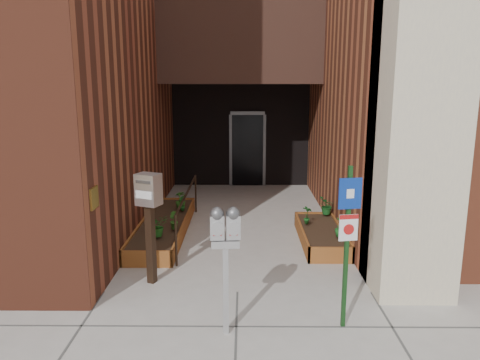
{
  "coord_description": "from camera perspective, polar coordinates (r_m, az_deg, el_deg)",
  "views": [
    {
      "loc": [
        0.09,
        -6.47,
        3.11
      ],
      "look_at": [
        0.02,
        1.8,
        1.33
      ],
      "focal_mm": 35.0,
      "sensor_mm": 36.0,
      "label": 1
    }
  ],
  "objects": [
    {
      "name": "planter_right",
      "position": [
        9.29,
        9.86,
        -6.71
      ],
      "size": [
        0.8,
        2.2,
        0.3
      ],
      "color": "brown",
      "rests_on": "ground"
    },
    {
      "name": "planter_left",
      "position": [
        9.78,
        -9.26,
        -5.72
      ],
      "size": [
        0.9,
        3.6,
        0.3
      ],
      "color": "brown",
      "rests_on": "ground"
    },
    {
      "name": "sign_post",
      "position": [
        5.92,
        13.01,
        -6.05
      ],
      "size": [
        0.29,
        0.09,
        2.1
      ],
      "color": "#153B16",
      "rests_on": "ground"
    },
    {
      "name": "shrub_right_a",
      "position": [
        8.74,
        12.12,
        -5.68
      ],
      "size": [
        0.22,
        0.22,
        0.35
      ],
      "primitive_type": "imported",
      "rotation": [
        0.0,
        0.0,
        1.39
      ],
      "color": "#1B5F1F",
      "rests_on": "planter_right"
    },
    {
      "name": "ground",
      "position": [
        7.18,
        -0.32,
        -13.51
      ],
      "size": [
        80.0,
        80.0,
        0.0
      ],
      "primitive_type": "plane",
      "color": "#9E9991",
      "rests_on": "ground"
    },
    {
      "name": "parking_meter",
      "position": [
        5.64,
        -1.8,
        -6.91
      ],
      "size": [
        0.37,
        0.18,
        1.64
      ],
      "color": "#ACACAF",
      "rests_on": "ground"
    },
    {
      "name": "shrub_left_b",
      "position": [
        9.06,
        -8.11,
        -4.89
      ],
      "size": [
        0.26,
        0.26,
        0.34
      ],
      "primitive_type": "imported",
      "rotation": [
        0.0,
        0.0,
        2.21
      ],
      "color": "#275819",
      "rests_on": "planter_left"
    },
    {
      "name": "shrub_left_a",
      "position": [
        8.7,
        -9.99,
        -5.51
      ],
      "size": [
        0.49,
        0.49,
        0.39
      ],
      "primitive_type": "imported",
      "rotation": [
        0.0,
        0.0,
        0.64
      ],
      "color": "#1F5B1A",
      "rests_on": "planter_left"
    },
    {
      "name": "shrub_right_c",
      "position": [
        10.07,
        10.52,
        -3.13
      ],
      "size": [
        0.45,
        0.45,
        0.37
      ],
      "primitive_type": "imported",
      "rotation": [
        0.0,
        0.0,
        4.28
      ],
      "color": "#164F1B",
      "rests_on": "planter_right"
    },
    {
      "name": "handrail",
      "position": [
        9.49,
        -6.46,
        -2.33
      ],
      "size": [
        0.04,
        3.34,
        0.9
      ],
      "color": "black",
      "rests_on": "ground"
    },
    {
      "name": "architecture",
      "position": [
        13.5,
        -0.74,
        20.14
      ],
      "size": [
        20.0,
        14.6,
        10.0
      ],
      "color": "brown",
      "rests_on": "ground"
    },
    {
      "name": "shrub_left_d",
      "position": [
        10.26,
        -7.06,
        -2.79
      ],
      "size": [
        0.25,
        0.25,
        0.35
      ],
      "primitive_type": "imported",
      "rotation": [
        0.0,
        0.0,
        5.18
      ],
      "color": "#18561A",
      "rests_on": "planter_left"
    },
    {
      "name": "payment_dropbox",
      "position": [
        7.2,
        -11.02,
        -3.02
      ],
      "size": [
        0.42,
        0.37,
        1.73
      ],
      "color": "black",
      "rests_on": "ground"
    },
    {
      "name": "shrub_left_c",
      "position": [
        10.44,
        -7.28,
        -2.43
      ],
      "size": [
        0.29,
        0.29,
        0.39
      ],
      "primitive_type": "imported",
      "rotation": [
        0.0,
        0.0,
        3.54
      ],
      "color": "#29611B",
      "rests_on": "planter_left"
    },
    {
      "name": "shrub_right_b",
      "position": [
        9.37,
        8.19,
        -4.2
      ],
      "size": [
        0.28,
        0.28,
        0.38
      ],
      "primitive_type": "imported",
      "rotation": [
        0.0,
        0.0,
        2.43
      ],
      "color": "#164F19",
      "rests_on": "planter_right"
    }
  ]
}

